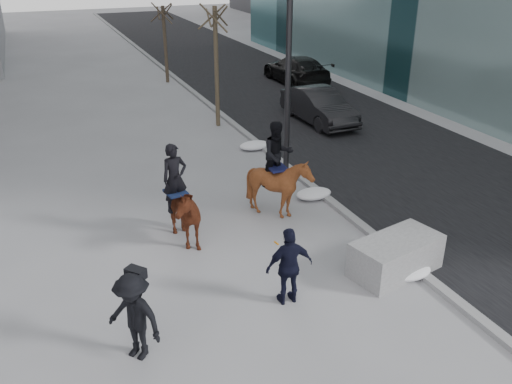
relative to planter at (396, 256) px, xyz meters
name	(u,v)px	position (x,y,z in m)	size (l,w,h in m)	color
ground	(276,269)	(-2.52, 1.15, -0.43)	(120.00, 120.00, 0.00)	gray
road	(326,120)	(4.48, 11.15, -0.42)	(8.00, 90.00, 0.01)	black
curb	(241,130)	(0.48, 11.15, -0.37)	(0.25, 90.00, 0.12)	gray
planter	(396,256)	(0.00, 0.00, 0.00)	(2.14, 1.07, 0.86)	#939396
car_near	(319,106)	(4.00, 11.01, 0.29)	(1.53, 4.38, 1.44)	black
car_far	(296,69)	(6.36, 17.91, 0.31)	(2.08, 5.12, 1.49)	black
tree_near	(216,62)	(-0.12, 12.25, 2.25)	(1.20, 1.20, 5.35)	#3C3123
tree_far	(165,41)	(-0.12, 20.85, 1.82)	(1.20, 1.20, 4.49)	#3D2E24
mounted_left	(178,208)	(-4.24, 3.32, 0.54)	(1.20, 2.12, 2.60)	#4C1E0F
mounted_right	(279,180)	(-1.27, 3.70, 0.66)	(1.49, 1.66, 2.70)	#532910
feeder	(289,266)	(-2.79, -0.09, 0.45)	(1.05, 0.88, 1.75)	black
camera_crew	(134,317)	(-6.10, -0.53, 0.46)	(1.23, 1.29, 1.75)	black
lamppost	(290,19)	(0.08, 6.05, 4.57)	(0.25, 0.80, 9.09)	black
snow_piles	(310,191)	(0.18, 4.53, -0.28)	(1.16, 9.98, 0.29)	silver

